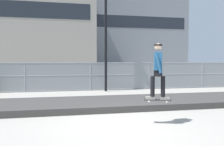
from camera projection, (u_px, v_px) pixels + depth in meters
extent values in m
plane|color=#9E998E|center=(126.00, 125.00, 7.12)|extent=(120.00, 120.00, 0.00)
cube|color=#3D3A38|center=(106.00, 103.00, 10.09)|extent=(14.09, 2.99, 0.25)
cube|color=black|center=(158.00, 100.00, 7.15)|extent=(0.82, 0.46, 0.02)
cylinder|color=silver|center=(166.00, 101.00, 7.21)|extent=(0.06, 0.05, 0.05)
cylinder|color=silver|center=(167.00, 102.00, 7.03)|extent=(0.06, 0.05, 0.05)
cylinder|color=silver|center=(149.00, 100.00, 7.28)|extent=(0.06, 0.05, 0.05)
cylinder|color=silver|center=(149.00, 101.00, 7.10)|extent=(0.06, 0.05, 0.05)
cube|color=#99999E|center=(166.00, 101.00, 7.12)|extent=(0.09, 0.15, 0.01)
cube|color=#99999E|center=(149.00, 100.00, 7.19)|extent=(0.09, 0.15, 0.01)
cube|color=gray|center=(165.00, 98.00, 7.12)|extent=(0.30, 0.19, 0.09)
cube|color=gray|center=(150.00, 98.00, 7.18)|extent=(0.30, 0.19, 0.09)
cylinder|color=black|center=(163.00, 87.00, 7.11)|extent=(0.13, 0.13, 0.62)
cylinder|color=black|center=(153.00, 86.00, 7.15)|extent=(0.13, 0.13, 0.62)
cube|color=black|center=(158.00, 73.00, 7.11)|extent=(0.34, 0.40, 0.18)
cube|color=navy|center=(158.00, 61.00, 7.10)|extent=(0.34, 0.43, 0.54)
cylinder|color=navy|center=(157.00, 63.00, 7.34)|extent=(0.25, 0.16, 0.58)
cylinder|color=navy|center=(158.00, 63.00, 6.86)|extent=(0.25, 0.16, 0.58)
sphere|color=tan|center=(158.00, 47.00, 7.08)|extent=(0.21, 0.21, 0.21)
cylinder|color=black|center=(158.00, 45.00, 7.07)|extent=(0.24, 0.24, 0.05)
cylinder|color=gray|center=(25.00, 77.00, 14.66)|extent=(0.06, 0.06, 1.85)
cylinder|color=gray|center=(90.00, 76.00, 15.52)|extent=(0.06, 0.06, 1.85)
cylinder|color=gray|center=(149.00, 76.00, 16.37)|extent=(0.06, 0.06, 1.85)
cylinder|color=gray|center=(202.00, 75.00, 17.23)|extent=(0.06, 0.06, 1.85)
cylinder|color=gray|center=(90.00, 63.00, 15.47)|extent=(24.44, 0.04, 0.04)
cylinder|color=gray|center=(90.00, 75.00, 15.51)|extent=(24.44, 0.04, 0.04)
cylinder|color=gray|center=(90.00, 90.00, 15.56)|extent=(24.44, 0.04, 0.04)
cube|color=gray|center=(90.00, 76.00, 15.52)|extent=(24.44, 0.01, 1.85)
cylinder|color=black|center=(106.00, 41.00, 15.03)|extent=(0.16, 0.16, 6.37)
cube|color=maroon|center=(31.00, 78.00, 18.25)|extent=(4.45, 1.93, 0.70)
cube|color=#23282D|center=(28.00, 69.00, 18.18)|extent=(2.25, 1.66, 0.64)
cylinder|color=black|center=(50.00, 81.00, 19.35)|extent=(0.65, 0.26, 0.64)
cylinder|color=black|center=(48.00, 83.00, 17.67)|extent=(0.65, 0.26, 0.64)
cylinder|color=black|center=(15.00, 81.00, 18.86)|extent=(0.65, 0.26, 0.64)
cylinder|color=black|center=(9.00, 83.00, 17.18)|extent=(0.65, 0.26, 0.64)
cube|color=silver|center=(104.00, 76.00, 19.82)|extent=(4.48, 2.02, 0.70)
cube|color=#23282D|center=(102.00, 68.00, 19.74)|extent=(2.28, 1.71, 0.64)
cylinder|color=black|center=(117.00, 79.00, 21.02)|extent=(0.65, 0.27, 0.64)
cylinder|color=black|center=(123.00, 81.00, 19.37)|extent=(0.65, 0.27, 0.64)
cylinder|color=black|center=(86.00, 80.00, 20.31)|extent=(0.65, 0.27, 0.64)
cylinder|color=black|center=(89.00, 82.00, 18.66)|extent=(0.65, 0.27, 0.64)
cube|color=#B7BABF|center=(174.00, 75.00, 21.13)|extent=(4.51, 2.09, 0.70)
cube|color=#23282D|center=(172.00, 68.00, 21.07)|extent=(2.30, 1.74, 0.64)
cylinder|color=black|center=(184.00, 79.00, 22.19)|extent=(0.65, 0.28, 0.64)
cylinder|color=black|center=(193.00, 80.00, 20.50)|extent=(0.65, 0.28, 0.64)
cylinder|color=black|center=(156.00, 79.00, 21.80)|extent=(0.65, 0.28, 0.64)
cylinder|color=black|center=(162.00, 80.00, 20.11)|extent=(0.65, 0.28, 0.64)
cube|color=gray|center=(19.00, 27.00, 41.75)|extent=(25.90, 12.50, 15.86)
cube|color=#1E232B|center=(11.00, 9.00, 35.54)|extent=(23.83, 0.04, 2.50)
cube|color=slate|center=(121.00, 35.00, 56.82)|extent=(27.39, 14.18, 16.60)
cube|color=#1E232B|center=(129.00, 22.00, 49.79)|extent=(25.20, 0.04, 2.50)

